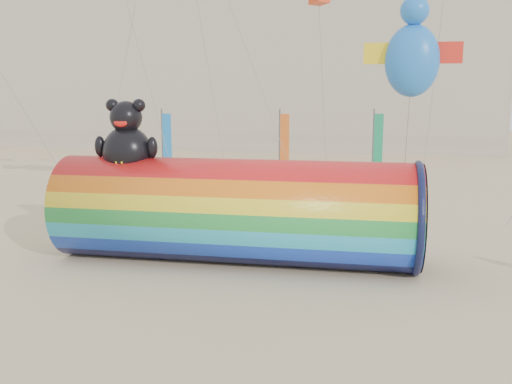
# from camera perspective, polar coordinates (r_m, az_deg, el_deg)

# --- Properties ---
(ground) EXTENTS (160.00, 160.00, 0.00)m
(ground) POSITION_cam_1_polar(r_m,az_deg,el_deg) (21.20, -2.11, -7.05)
(ground) COLOR #CCB58C
(ground) RESTS_ON ground
(hotel_building) EXTENTS (60.40, 15.40, 20.60)m
(hotel_building) POSITION_cam_1_polar(r_m,az_deg,el_deg) (67.89, -3.34, 13.41)
(hotel_building) COLOR #B7AD99
(hotel_building) RESTS_ON ground
(windsock_assembly) EXTENTS (13.13, 4.00, 6.05)m
(windsock_assembly) POSITION_cam_1_polar(r_m,az_deg,el_deg) (20.87, -2.09, -1.63)
(windsock_assembly) COLOR red
(windsock_assembly) RESTS_ON ground
(festival_banners) EXTENTS (13.52, 2.46, 5.20)m
(festival_banners) POSITION_cam_1_polar(r_m,az_deg,el_deg) (35.32, 1.93, 4.16)
(festival_banners) COLOR #59595E
(festival_banners) RESTS_ON ground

